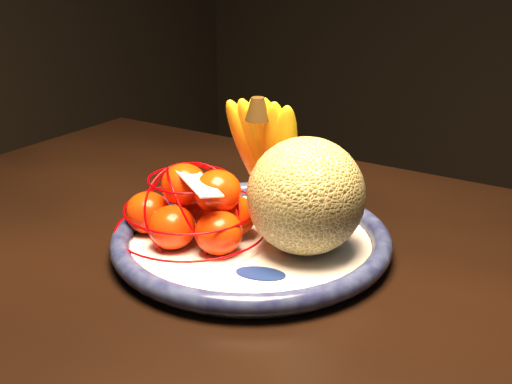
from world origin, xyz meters
The scene contains 5 objects.
fruit_bowl centered at (-0.34, 0.10, 0.82)m, with size 0.33×0.33×0.03m.
cantaloupe centered at (-0.28, 0.12, 0.88)m, with size 0.13×0.13×0.13m, color olive.
banana_bunch centered at (-0.36, 0.17, 0.90)m, with size 0.12×0.11×0.17m.
mandarin_bag centered at (-0.40, 0.07, 0.85)m, with size 0.20×0.20×0.11m.
price_tag centered at (-0.38, 0.06, 0.89)m, with size 0.07×0.03×0.00m, color white.
Camera 1 is at (0.03, -0.46, 1.14)m, focal length 45.00 mm.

